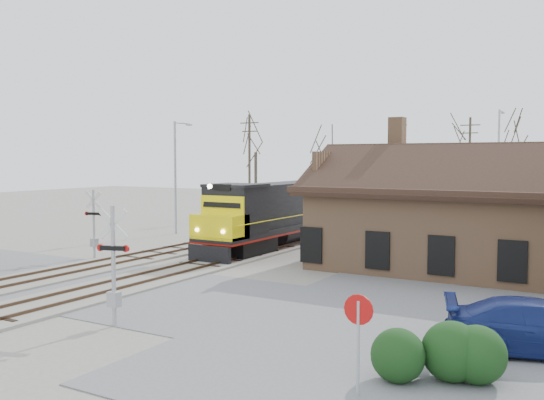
# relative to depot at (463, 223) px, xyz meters

# --- Properties ---
(ground) EXTENTS (140.00, 140.00, 0.00)m
(ground) POSITION_rel_depot_xyz_m (-11.99, -12.00, -2.41)
(ground) COLOR gray
(ground) RESTS_ON ground
(road) EXTENTS (60.00, 9.00, 0.03)m
(road) POSITION_rel_depot_xyz_m (-11.99, -12.00, -2.39)
(road) COLOR slate
(road) RESTS_ON ground
(track_main) EXTENTS (3.40, 90.00, 0.24)m
(track_main) POSITION_rel_depot_xyz_m (-11.99, 3.00, -2.34)
(track_main) COLOR gray
(track_main) RESTS_ON ground
(track_siding) EXTENTS (3.40, 90.00, 0.24)m
(track_siding) POSITION_rel_depot_xyz_m (-16.49, 3.00, -2.34)
(track_siding) COLOR gray
(track_siding) RESTS_ON ground
(depot) EXTENTS (15.20, 9.31, 7.90)m
(depot) POSITION_rel_depot_xyz_m (0.00, 0.00, 0.00)
(depot) COLOR #A07553
(depot) RESTS_ON ground
(locomotive_lead) EXTENTS (2.86, 19.13, 4.24)m
(locomotive_lead) POSITION_rel_depot_xyz_m (-11.99, 3.79, -0.18)
(locomotive_lead) COLOR black
(locomotive_lead) RESTS_ON ground
(locomotive_trailing) EXTENTS (2.86, 19.13, 4.02)m
(locomotive_trailing) POSITION_rel_depot_xyz_m (-11.99, 23.19, -0.18)
(locomotive_trailing) COLOR black
(locomotive_trailing) RESTS_ON ground
(crossbuck_near) EXTENTS (1.13, 0.43, 4.08)m
(crossbuck_near) POSITION_rel_depot_xyz_m (-7.68, -16.41, -0.49)
(crossbuck_near) COLOR #A5A8AD
(crossbuck_near) RESTS_ON ground
(crossbuck_far) EXTENTS (1.09, 0.38, 3.88)m
(crossbuck_far) POSITION_rel_depot_xyz_m (-18.83, -6.79, -0.57)
(crossbuck_far) COLOR #A5A8AD
(crossbuck_far) RESTS_ON ground
(do_not_enter_sign) EXTENTS (0.74, 0.08, 2.47)m
(do_not_enter_sign) POSITION_rel_depot_xyz_m (1.71, -17.90, -0.71)
(do_not_enter_sign) COLOR #A5A8AD
(do_not_enter_sign) RESTS_ON ground
(parked_car) EXTENTS (5.86, 3.68, 1.58)m
(parked_car) POSITION_rel_depot_xyz_m (5.11, -12.36, -1.62)
(parked_car) COLOR navy
(parked_car) RESTS_ON ground
(hedge_a) EXTENTS (1.38, 1.38, 1.38)m
(hedge_a) POSITION_rel_depot_xyz_m (2.22, -16.52, -1.72)
(hedge_a) COLOR black
(hedge_a) RESTS_ON ground
(hedge_b) EXTENTS (1.54, 1.54, 1.54)m
(hedge_b) POSITION_rel_depot_xyz_m (3.38, -15.77, -1.63)
(hedge_b) COLOR black
(hedge_b) RESTS_ON ground
(hedge_c) EXTENTS (1.48, 1.48, 1.48)m
(hedge_c) POSITION_rel_depot_xyz_m (3.96, -15.62, -1.66)
(hedge_c) COLOR black
(hedge_c) RESTS_ON ground
(streetlight_a) EXTENTS (0.25, 2.04, 8.37)m
(streetlight_a) POSITION_rel_depot_xyz_m (-21.92, 4.31, 2.31)
(streetlight_a) COLOR #A5A8AD
(streetlight_a) RESTS_ON ground
(streetlight_b) EXTENTS (0.25, 2.04, 8.35)m
(streetlight_b) POSITION_rel_depot_xyz_m (-7.53, 12.12, 2.30)
(streetlight_b) COLOR #A5A8AD
(streetlight_b) RESTS_ON ground
(streetlight_c) EXTENTS (0.25, 2.04, 9.87)m
(streetlight_c) POSITION_rel_depot_xyz_m (-2.71, 25.00, 3.07)
(streetlight_c) COLOR #A5A8AD
(streetlight_c) RESTS_ON ground
(utility_pole_a) EXTENTS (2.00, 0.24, 9.77)m
(utility_pole_a) POSITION_rel_depot_xyz_m (-23.99, 17.68, 2.70)
(utility_pole_a) COLOR #382D23
(utility_pole_a) RESTS_ON ground
(utility_pole_b) EXTENTS (2.00, 0.24, 9.79)m
(utility_pole_b) POSITION_rel_depot_xyz_m (-6.84, 32.54, 2.71)
(utility_pole_b) COLOR #382D23
(utility_pole_b) RESTS_ON ground
(tree_a) EXTENTS (4.16, 4.16, 10.20)m
(tree_a) POSITION_rel_depot_xyz_m (-26.38, 22.65, 4.85)
(tree_a) COLOR #382D23
(tree_a) RESTS_ON ground
(tree_b) EXTENTS (3.51, 3.51, 8.61)m
(tree_b) POSITION_rel_depot_xyz_m (-19.13, 24.00, 3.71)
(tree_b) COLOR #382D23
(tree_b) RESTS_ON ground
(tree_c) EXTENTS (4.31, 4.31, 10.56)m
(tree_c) POSITION_rel_depot_xyz_m (-8.62, 34.86, 5.11)
(tree_c) COLOR #382D23
(tree_c) RESTS_ON ground
(tree_d) EXTENTS (4.57, 4.57, 11.21)m
(tree_d) POSITION_rel_depot_xyz_m (-2.14, 27.66, 5.57)
(tree_d) COLOR #382D23
(tree_d) RESTS_ON ground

